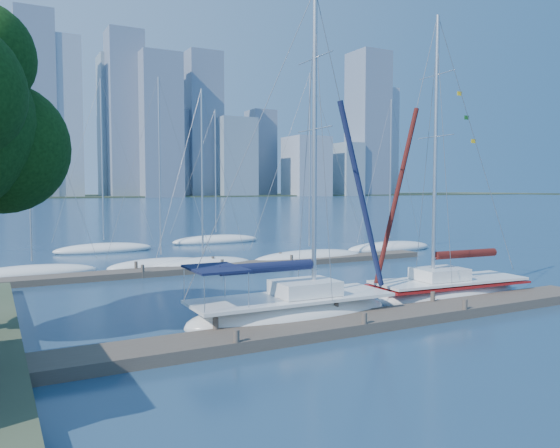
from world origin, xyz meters
TOP-DOWN VIEW (x-y plane):
  - ground at (0.00, 0.00)m, footprint 700.00×700.00m
  - near_dock at (0.00, 0.00)m, footprint 26.00×2.00m
  - far_dock at (2.00, 16.00)m, footprint 30.00×1.80m
  - far_shore at (0.00, 320.00)m, footprint 800.00×100.00m
  - sailboat_navy at (-1.44, 1.89)m, footprint 8.80×2.99m
  - sailboat_maroon at (7.33, 2.30)m, footprint 8.39×3.25m
  - bg_boat_0 at (-9.67, 18.83)m, footprint 7.43×2.05m
  - bg_boat_1 at (-2.01, 18.39)m, footprint 7.00×2.18m
  - bg_boat_2 at (0.46, 17.22)m, footprint 7.19×3.72m
  - bg_boat_3 at (8.44, 16.92)m, footprint 9.14×3.81m
  - bg_boat_5 at (17.72, 19.31)m, footprint 8.65×4.25m
  - bg_boat_6 at (-3.62, 29.60)m, footprint 8.09×2.99m
  - bg_boat_7 at (7.24, 32.25)m, footprint 8.92×4.10m
  - skyline at (19.94, 290.64)m, footprint 503.53×51.31m

SIDE VIEW (x-z plane):
  - ground at x=0.00m, z-range 0.00..0.00m
  - far_shore at x=0.00m, z-range -0.75..0.75m
  - far_dock at x=2.00m, z-range 0.00..0.36m
  - near_dock at x=0.00m, z-range 0.00..0.40m
  - bg_boat_1 at x=-2.01m, z-range -6.10..6.59m
  - bg_boat_0 at x=-9.67m, z-range -6.35..6.85m
  - bg_boat_2 at x=0.46m, z-range -5.74..6.25m
  - bg_boat_7 at x=7.24m, z-range -6.24..6.77m
  - bg_boat_5 at x=17.72m, z-range -6.20..6.73m
  - bg_boat_6 at x=-3.62m, z-range -6.94..7.49m
  - bg_boat_3 at x=8.44m, z-range -6.60..7.15m
  - sailboat_navy at x=-1.44m, z-range -5.75..7.80m
  - sailboat_maroon at x=7.33m, z-range -5.75..7.91m
  - skyline at x=19.94m, z-range -20.78..93.87m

